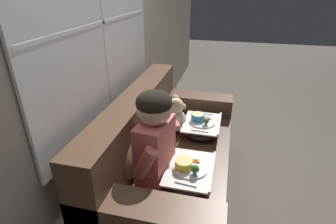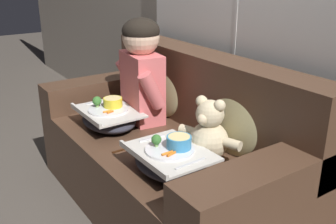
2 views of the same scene
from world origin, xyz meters
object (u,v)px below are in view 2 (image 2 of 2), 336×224
object	(u,v)px
throw_pillow_behind_child	(166,87)
child_figure	(142,66)
throw_pillow_behind_teddy	(236,117)
lap_tray_teddy	(170,159)
lap_tray_child	(109,117)
couch	(171,155)
teddy_bear	(209,134)

from	to	relation	value
throw_pillow_behind_child	child_figure	xyz separation A→B (m)	(-0.00, -0.18, 0.17)
throw_pillow_behind_teddy	lap_tray_teddy	distance (m)	0.44
throw_pillow_behind_teddy	child_figure	world-z (taller)	child_figure
lap_tray_child	lap_tray_teddy	size ratio (longest dim) A/B	1.02
lap_tray_child	couch	bearing A→B (deg)	35.48
couch	throw_pillow_behind_teddy	bearing A→B (deg)	29.06
throw_pillow_behind_teddy	lap_tray_child	distance (m)	0.80
lap_tray_teddy	throw_pillow_behind_child	bearing A→B (deg)	147.59
throw_pillow_behind_child	throw_pillow_behind_teddy	xyz separation A→B (m)	(0.67, 0.00, 0.00)
throw_pillow_behind_child	lap_tray_child	bearing A→B (deg)	-90.24
teddy_bear	lap_tray_teddy	distance (m)	0.25
throw_pillow_behind_child	teddy_bear	world-z (taller)	throw_pillow_behind_child
teddy_bear	child_figure	bearing A→B (deg)	179.72
couch	throw_pillow_behind_teddy	xyz separation A→B (m)	(0.33, 0.18, 0.31)
child_figure	lap_tray_teddy	world-z (taller)	child_figure
throw_pillow_behind_teddy	lap_tray_child	world-z (taller)	throw_pillow_behind_teddy
child_figure	teddy_bear	world-z (taller)	child_figure
teddy_bear	lap_tray_child	distance (m)	0.71
lap_tray_teddy	throw_pillow_behind_teddy	bearing A→B (deg)	90.07
couch	lap_tray_teddy	xyz separation A→B (m)	(0.33, -0.24, 0.19)
child_figure	throw_pillow_behind_teddy	bearing A→B (deg)	15.33
couch	throw_pillow_behind_teddy	distance (m)	0.49
throw_pillow_behind_teddy	teddy_bear	bearing A→B (deg)	-89.57
couch	lap_tray_child	world-z (taller)	couch
couch	throw_pillow_behind_child	size ratio (longest dim) A/B	4.30
lap_tray_child	lap_tray_teddy	bearing A→B (deg)	0.04
throw_pillow_behind_teddy	lap_tray_teddy	xyz separation A→B (m)	(0.00, -0.42, -0.12)
throw_pillow_behind_child	lap_tray_teddy	distance (m)	0.80
child_figure	lap_tray_child	distance (m)	0.38
throw_pillow_behind_child	couch	bearing A→B (deg)	-29.06
child_figure	lap_tray_child	bearing A→B (deg)	-90.39
couch	teddy_bear	distance (m)	0.42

